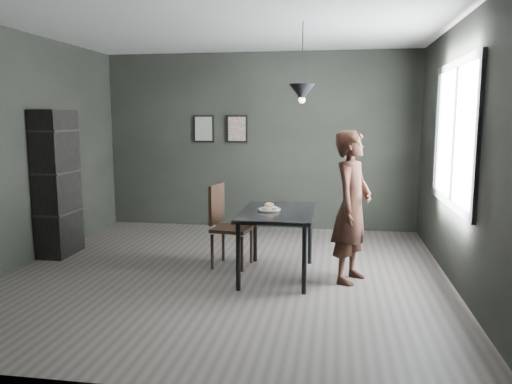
# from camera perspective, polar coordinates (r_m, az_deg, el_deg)

# --- Properties ---
(ground) EXTENTS (5.00, 5.00, 0.00)m
(ground) POSITION_cam_1_polar(r_m,az_deg,el_deg) (5.85, -3.51, -9.24)
(ground) COLOR #332F2C
(ground) RESTS_ON ground
(back_wall) EXTENTS (5.00, 0.10, 2.80)m
(back_wall) POSITION_cam_1_polar(r_m,az_deg,el_deg) (8.03, 0.33, 5.80)
(back_wall) COLOR black
(back_wall) RESTS_ON ground
(ceiling) EXTENTS (5.00, 5.00, 0.02)m
(ceiling) POSITION_cam_1_polar(r_m,az_deg,el_deg) (5.66, -3.78, 18.87)
(ceiling) COLOR silver
(ceiling) RESTS_ON ground
(window_assembly) EXTENTS (0.04, 1.96, 1.56)m
(window_assembly) POSITION_cam_1_polar(r_m,az_deg,el_deg) (5.77, 21.70, 6.12)
(window_assembly) COLOR white
(window_assembly) RESTS_ON ground
(cafe_table) EXTENTS (0.80, 1.20, 0.75)m
(cafe_table) POSITION_cam_1_polar(r_m,az_deg,el_deg) (5.58, 2.46, -2.97)
(cafe_table) COLOR black
(cafe_table) RESTS_ON ground
(white_plate) EXTENTS (0.23, 0.23, 0.01)m
(white_plate) POSITION_cam_1_polar(r_m,az_deg,el_deg) (5.57, 1.53, -2.10)
(white_plate) COLOR silver
(white_plate) RESTS_ON cafe_table
(donut_pile) EXTENTS (0.17, 0.18, 0.08)m
(donut_pile) POSITION_cam_1_polar(r_m,az_deg,el_deg) (5.56, 1.53, -1.76)
(donut_pile) COLOR beige
(donut_pile) RESTS_ON white_plate
(woman) EXTENTS (0.59, 0.71, 1.65)m
(woman) POSITION_cam_1_polar(r_m,az_deg,el_deg) (5.48, 10.91, -1.68)
(woman) COLOR black
(woman) RESTS_ON ground
(wood_chair) EXTENTS (0.48, 0.48, 0.99)m
(wood_chair) POSITION_cam_1_polar(r_m,az_deg,el_deg) (6.00, -3.57, -3.19)
(wood_chair) COLOR black
(wood_chair) RESTS_ON ground
(shelf_unit) EXTENTS (0.37, 0.63, 1.88)m
(shelf_unit) POSITION_cam_1_polar(r_m,az_deg,el_deg) (6.93, -21.79, 0.92)
(shelf_unit) COLOR black
(shelf_unit) RESTS_ON ground
(pendant_lamp) EXTENTS (0.28, 0.28, 0.86)m
(pendant_lamp) POSITION_cam_1_polar(r_m,az_deg,el_deg) (5.55, 5.29, 11.27)
(pendant_lamp) COLOR black
(pendant_lamp) RESTS_ON ground
(framed_print_left) EXTENTS (0.34, 0.04, 0.44)m
(framed_print_left) POSITION_cam_1_polar(r_m,az_deg,el_deg) (8.18, -5.99, 7.20)
(framed_print_left) COLOR black
(framed_print_left) RESTS_ON ground
(framed_print_right) EXTENTS (0.34, 0.04, 0.44)m
(framed_print_right) POSITION_cam_1_polar(r_m,az_deg,el_deg) (8.06, -2.18, 7.22)
(framed_print_right) COLOR black
(framed_print_right) RESTS_ON ground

